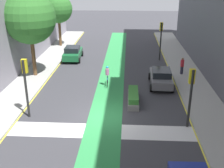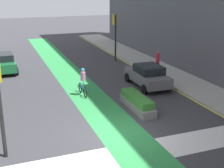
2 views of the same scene
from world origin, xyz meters
The scene contains 17 objects.
ground_plane centered at (0.00, 0.00, 0.00)m, with size 120.00×120.00×0.00m, color #38383D.
bike_lane_paint centered at (0.08, 0.00, 0.00)m, with size 2.40×60.00×0.01m, color #2D8C47.
crosswalk_band centered at (0.00, -2.00, 0.00)m, with size 12.00×1.80×0.01m, color silver.
sidewalk_left centered at (-7.50, 0.00, 0.07)m, with size 3.00×60.00×0.15m, color #9E9E99.
curb_stripe_left centered at (-6.00, 0.00, 0.01)m, with size 0.16×60.00×0.01m, color yellow.
sidewalk_right centered at (7.50, 0.00, 0.07)m, with size 3.00×60.00×0.15m, color #9E9E99.
curb_stripe_right centered at (6.00, 0.00, 0.01)m, with size 0.16×60.00×0.01m, color yellow.
traffic_signal_near_right centered at (5.62, -0.98, 2.78)m, with size 0.35×0.52×3.96m.
traffic_signal_near_left centered at (-5.30, -0.20, 2.93)m, with size 0.35×0.52×4.17m.
traffic_signal_far_right centered at (5.30, 14.34, 3.03)m, with size 0.35×0.52×4.33m.
car_grey_right_far centered at (4.59, 6.14, 0.80)m, with size 2.09×4.23×1.57m.
car_green_left_far centered at (-4.82, 13.82, 0.80)m, with size 2.15×4.26×1.57m.
cyclist_in_lane centered at (-0.20, 5.90, 0.97)m, with size 0.32×1.73×1.86m.
pedestrian_sidewalk_right_a centered at (6.95, 9.03, 1.00)m, with size 0.34×0.34×1.67m.
street_tree_near centered at (-7.45, 7.91, 5.66)m, with size 4.81×4.81×7.93m.
street_tree_far centered at (-7.69, 19.96, 5.05)m, with size 3.70×3.70×6.78m.
median_planter centered at (2.08, 2.51, 0.40)m, with size 0.84×3.29×0.85m.
Camera 1 is at (1.57, -17.68, 9.50)m, focal length 45.14 mm.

